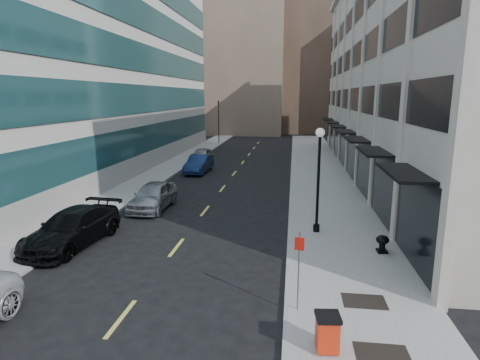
% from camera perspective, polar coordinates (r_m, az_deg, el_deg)
% --- Properties ---
extents(ground, '(160.00, 160.00, 0.00)m').
position_cam_1_polar(ground, '(12.15, -20.68, -22.78)').
color(ground, black).
rests_on(ground, ground).
extents(sidewalk_right, '(5.00, 80.00, 0.15)m').
position_cam_1_polar(sidewalk_right, '(29.54, 11.97, -1.47)').
color(sidewalk_right, gray).
rests_on(sidewalk_right, ground).
extents(sidewalk_left, '(3.00, 80.00, 0.15)m').
position_cam_1_polar(sidewalk_left, '(31.67, -14.16, -0.68)').
color(sidewalk_left, gray).
rests_on(sidewalk_left, ground).
extents(building_right, '(15.30, 46.50, 18.25)m').
position_cam_1_polar(building_right, '(37.64, 26.70, 14.05)').
color(building_right, beige).
rests_on(building_right, ground).
extents(building_left, '(16.14, 46.00, 20.00)m').
position_cam_1_polar(building_left, '(41.58, -23.81, 15.35)').
color(building_left, silver).
rests_on(building_left, ground).
extents(skyline_tan_near, '(14.00, 18.00, 28.00)m').
position_cam_1_polar(skyline_tan_near, '(77.56, 0.84, 17.22)').
color(skyline_tan_near, '#876F58').
rests_on(skyline_tan_near, ground).
extents(skyline_brown, '(12.00, 16.00, 34.00)m').
position_cam_1_polar(skyline_brown, '(81.38, 10.11, 18.92)').
color(skyline_brown, brown).
rests_on(skyline_brown, ground).
extents(skyline_tan_far, '(12.00, 14.00, 22.00)m').
position_cam_1_polar(skyline_tan_far, '(88.87, -5.00, 14.55)').
color(skyline_tan_far, '#876F58').
rests_on(skyline_tan_far, ground).
extents(skyline_stone, '(10.00, 14.00, 20.00)m').
position_cam_1_polar(skyline_stone, '(75.85, 17.89, 13.76)').
color(skyline_stone, beige).
rests_on(skyline_stone, ground).
extents(grate_mid, '(1.40, 1.00, 0.01)m').
position_cam_1_polar(grate_mid, '(11.97, 19.58, -22.36)').
color(grate_mid, black).
rests_on(grate_mid, sidewalk_right).
extents(grate_far, '(1.40, 1.00, 0.01)m').
position_cam_1_polar(grate_far, '(14.33, 17.25, -16.14)').
color(grate_far, black).
rests_on(grate_far, sidewalk_right).
extents(road_centerline, '(0.15, 68.20, 0.01)m').
position_cam_1_polar(road_centerline, '(27.05, -3.62, -2.61)').
color(road_centerline, '#D8CC4C').
rests_on(road_centerline, ground).
extents(traffic_signal, '(0.66, 0.66, 6.98)m').
position_cam_1_polar(traffic_signal, '(57.68, -3.09, 10.81)').
color(traffic_signal, black).
rests_on(traffic_signal, ground).
extents(car_black_pickup, '(2.93, 5.86, 1.64)m').
position_cam_1_polar(car_black_pickup, '(20.03, -22.75, -6.34)').
color(car_black_pickup, black).
rests_on(car_black_pickup, ground).
extents(car_silver_sedan, '(1.98, 4.84, 1.64)m').
position_cam_1_polar(car_silver_sedan, '(24.89, -12.24, -2.21)').
color(car_silver_sedan, gray).
rests_on(car_silver_sedan, ground).
extents(car_blue_sedan, '(1.81, 4.82, 1.57)m').
position_cam_1_polar(car_blue_sedan, '(36.13, -5.87, 2.29)').
color(car_blue_sedan, '#14264E').
rests_on(car_blue_sedan, ground).
extents(car_grey_sedan, '(1.89, 4.57, 1.55)m').
position_cam_1_polar(car_grey_sedan, '(41.15, -5.47, 3.45)').
color(car_grey_sedan, gray).
rests_on(car_grey_sedan, ground).
extents(trash_bin, '(0.69, 0.75, 1.03)m').
position_cam_1_polar(trash_bin, '(11.46, 12.32, -20.28)').
color(trash_bin, red).
rests_on(trash_bin, sidewalk_right).
extents(lamppost, '(0.44, 0.44, 5.25)m').
position_cam_1_polar(lamppost, '(19.69, 11.13, 1.33)').
color(lamppost, black).
rests_on(lamppost, sidewalk_right).
extents(sign_post, '(0.30, 0.12, 2.57)m').
position_cam_1_polar(sign_post, '(12.69, 8.38, -11.30)').
color(sign_post, slate).
rests_on(sign_post, sidewalk_right).
extents(urn_planter, '(0.55, 0.55, 0.76)m').
position_cam_1_polar(urn_planter, '(18.43, 19.60, -8.32)').
color(urn_planter, black).
rests_on(urn_planter, sidewalk_right).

